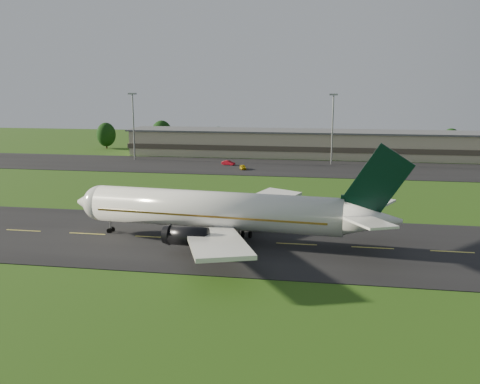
% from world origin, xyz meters
% --- Properties ---
extents(ground, '(360.00, 360.00, 0.00)m').
position_xyz_m(ground, '(0.00, 0.00, 0.00)').
color(ground, '#264B12').
rests_on(ground, ground).
extents(taxiway, '(220.00, 30.00, 0.10)m').
position_xyz_m(taxiway, '(0.00, 0.00, 0.05)').
color(taxiway, black).
rests_on(taxiway, ground).
extents(apron, '(260.00, 30.00, 0.10)m').
position_xyz_m(apron, '(0.00, 72.00, 0.05)').
color(apron, black).
rests_on(apron, ground).
extents(airliner, '(51.28, 42.03, 15.57)m').
position_xyz_m(airliner, '(-11.39, -0.07, 4.66)').
color(airliner, white).
rests_on(airliner, ground).
extents(terminal, '(145.00, 16.00, 8.40)m').
position_xyz_m(terminal, '(6.40, 96.18, 3.99)').
color(terminal, '#BDB090').
rests_on(terminal, ground).
extents(light_mast_west, '(2.40, 1.20, 20.35)m').
position_xyz_m(light_mast_west, '(-55.00, 80.00, 12.74)').
color(light_mast_west, gray).
rests_on(light_mast_west, ground).
extents(light_mast_centre, '(2.40, 1.20, 20.35)m').
position_xyz_m(light_mast_centre, '(5.00, 80.00, 12.74)').
color(light_mast_centre, gray).
rests_on(light_mast_centre, ground).
extents(tree_line, '(194.68, 9.19, 10.19)m').
position_xyz_m(tree_line, '(24.38, 106.37, 4.98)').
color(tree_line, black).
rests_on(tree_line, ground).
extents(service_vehicle_a, '(2.52, 3.86, 1.22)m').
position_xyz_m(service_vehicle_a, '(-18.86, 66.52, 0.71)').
color(service_vehicle_a, '#C3A30B').
rests_on(service_vehicle_a, apron).
extents(service_vehicle_b, '(4.12, 2.38, 1.28)m').
position_xyz_m(service_vehicle_b, '(-24.27, 73.45, 0.74)').
color(service_vehicle_b, '#A20A18').
rests_on(service_vehicle_b, apron).
extents(service_vehicle_c, '(5.26, 5.46, 1.44)m').
position_xyz_m(service_vehicle_c, '(20.42, 67.22, 0.82)').
color(service_vehicle_c, white).
rests_on(service_vehicle_c, apron).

